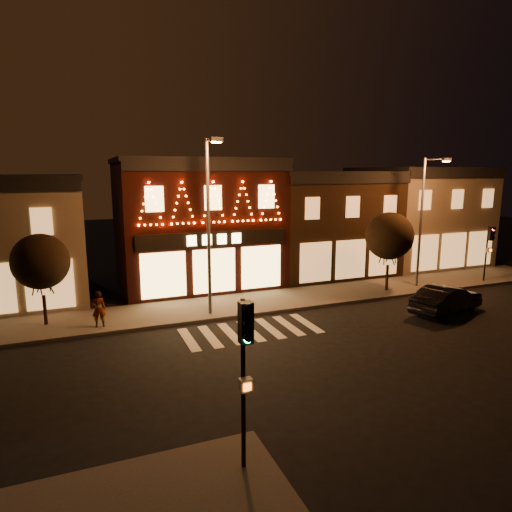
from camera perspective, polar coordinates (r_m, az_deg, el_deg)
ground at (r=18.09m, az=4.01°, el=-13.65°), size 120.00×120.00×0.00m
sidewalk_far at (r=25.68m, az=0.25°, el=-5.97°), size 44.00×4.00×0.15m
building_pulp at (r=29.85m, az=-7.66°, el=4.31°), size 10.20×8.34×8.30m
building_right_a at (r=33.51m, az=8.34°, el=4.30°), size 9.20×8.28×7.50m
building_right_b at (r=38.78m, az=19.97°, el=4.86°), size 9.20×8.28×7.80m
traffic_signal_near at (r=10.79m, az=-1.44°, el=-12.29°), size 0.31×0.45×4.39m
traffic_signal_far at (r=33.66m, az=27.74°, el=1.60°), size 0.33×0.43×3.75m
streetlamp_mid at (r=22.37m, az=-5.98°, el=5.38°), size 0.57×2.04×8.93m
streetlamp_right at (r=30.01m, az=20.79°, el=5.25°), size 0.53×1.87×8.18m
tree_left at (r=23.45m, az=-25.92°, el=-0.65°), size 2.66×2.66×4.45m
tree_right at (r=28.53m, az=16.73°, el=2.47°), size 2.93×2.93×4.90m
dark_sedan at (r=25.92m, az=23.25°, el=-5.12°), size 4.91×2.80×1.53m
pedestrian at (r=22.60m, az=-19.53°, el=-6.42°), size 0.67×0.47×1.76m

